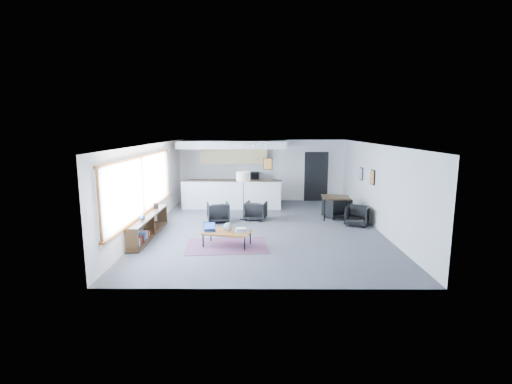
{
  "coord_description": "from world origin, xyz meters",
  "views": [
    {
      "loc": [
        -0.16,
        -11.27,
        3.09
      ],
      "look_at": [
        -0.24,
        0.4,
        1.07
      ],
      "focal_mm": 26.0,
      "sensor_mm": 36.0,
      "label": 1
    }
  ],
  "objects_px": {
    "microwave": "(252,175)",
    "book_stack": "(241,230)",
    "ceramic_pot": "(228,227)",
    "armchair_right": "(256,210)",
    "dining_table": "(336,199)",
    "coffee_table": "(227,232)",
    "floor_lamp": "(243,178)",
    "dining_chair_near": "(357,216)",
    "laptop": "(210,228)",
    "dining_chair_far": "(337,208)",
    "armchair_left": "(218,211)"
  },
  "relations": [
    {
      "from": "dining_chair_far",
      "to": "microwave",
      "type": "distance_m",
      "value": 4.2
    },
    {
      "from": "microwave",
      "to": "ceramic_pot",
      "type": "bearing_deg",
      "value": -92.13
    },
    {
      "from": "dining_chair_near",
      "to": "microwave",
      "type": "xyz_separation_m",
      "value": [
        -3.43,
        3.87,
        0.83
      ]
    },
    {
      "from": "floor_lamp",
      "to": "microwave",
      "type": "relative_size",
      "value": 2.79
    },
    {
      "from": "dining_table",
      "to": "armchair_right",
      "type": "bearing_deg",
      "value": -176.07
    },
    {
      "from": "coffee_table",
      "to": "laptop",
      "type": "xyz_separation_m",
      "value": [
        -0.47,
        0.07,
        0.09
      ]
    },
    {
      "from": "coffee_table",
      "to": "armchair_left",
      "type": "height_order",
      "value": "armchair_left"
    },
    {
      "from": "armchair_left",
      "to": "coffee_table",
      "type": "bearing_deg",
      "value": 88.1
    },
    {
      "from": "coffee_table",
      "to": "floor_lamp",
      "type": "relative_size",
      "value": 0.82
    },
    {
      "from": "armchair_right",
      "to": "armchair_left",
      "type": "bearing_deg",
      "value": 26.48
    },
    {
      "from": "laptop",
      "to": "book_stack",
      "type": "relative_size",
      "value": 0.95
    },
    {
      "from": "dining_chair_near",
      "to": "microwave",
      "type": "bearing_deg",
      "value": 154.75
    },
    {
      "from": "book_stack",
      "to": "armchair_right",
      "type": "distance_m",
      "value": 2.91
    },
    {
      "from": "laptop",
      "to": "coffee_table",
      "type": "bearing_deg",
      "value": -17.37
    },
    {
      "from": "coffee_table",
      "to": "dining_chair_far",
      "type": "xyz_separation_m",
      "value": [
        3.55,
        3.15,
        -0.03
      ]
    },
    {
      "from": "ceramic_pot",
      "to": "armchair_right",
      "type": "bearing_deg",
      "value": 76.01
    },
    {
      "from": "dining_chair_far",
      "to": "laptop",
      "type": "bearing_deg",
      "value": 17.88
    },
    {
      "from": "book_stack",
      "to": "dining_chair_far",
      "type": "height_order",
      "value": "dining_chair_far"
    },
    {
      "from": "book_stack",
      "to": "laptop",
      "type": "bearing_deg",
      "value": 174.61
    },
    {
      "from": "armchair_left",
      "to": "microwave",
      "type": "distance_m",
      "value": 3.66
    },
    {
      "from": "laptop",
      "to": "ceramic_pot",
      "type": "height_order",
      "value": "ceramic_pot"
    },
    {
      "from": "microwave",
      "to": "book_stack",
      "type": "bearing_deg",
      "value": -88.85
    },
    {
      "from": "book_stack",
      "to": "ceramic_pot",
      "type": "bearing_deg",
      "value": 176.69
    },
    {
      "from": "ceramic_pot",
      "to": "floor_lamp",
      "type": "relative_size",
      "value": 0.14
    },
    {
      "from": "coffee_table",
      "to": "dining_chair_near",
      "type": "distance_m",
      "value": 4.51
    },
    {
      "from": "ceramic_pot",
      "to": "armchair_left",
      "type": "xyz_separation_m",
      "value": [
        -0.55,
        2.56,
        -0.16
      ]
    },
    {
      "from": "armchair_right",
      "to": "microwave",
      "type": "distance_m",
      "value": 3.21
    },
    {
      "from": "laptop",
      "to": "dining_chair_near",
      "type": "xyz_separation_m",
      "value": [
        4.46,
        2.04,
        -0.16
      ]
    },
    {
      "from": "dining_table",
      "to": "dining_chair_near",
      "type": "height_order",
      "value": "dining_table"
    },
    {
      "from": "dining_chair_near",
      "to": "dining_chair_far",
      "type": "xyz_separation_m",
      "value": [
        -0.44,
        1.03,
        0.03
      ]
    },
    {
      "from": "ceramic_pot",
      "to": "dining_chair_near",
      "type": "relative_size",
      "value": 0.4
    },
    {
      "from": "floor_lamp",
      "to": "dining_chair_near",
      "type": "relative_size",
      "value": 2.74
    },
    {
      "from": "dining_table",
      "to": "microwave",
      "type": "relative_size",
      "value": 1.66
    },
    {
      "from": "ceramic_pot",
      "to": "microwave",
      "type": "xyz_separation_m",
      "value": [
        0.52,
        5.97,
        0.61
      ]
    },
    {
      "from": "ceramic_pot",
      "to": "dining_table",
      "type": "relative_size",
      "value": 0.24
    },
    {
      "from": "book_stack",
      "to": "armchair_left",
      "type": "height_order",
      "value": "armchair_left"
    },
    {
      "from": "armchair_left",
      "to": "armchair_right",
      "type": "relative_size",
      "value": 1.03
    },
    {
      "from": "coffee_table",
      "to": "ceramic_pot",
      "type": "bearing_deg",
      "value": 25.83
    },
    {
      "from": "ceramic_pot",
      "to": "book_stack",
      "type": "relative_size",
      "value": 0.65
    },
    {
      "from": "laptop",
      "to": "armchair_right",
      "type": "relative_size",
      "value": 0.5
    },
    {
      "from": "ceramic_pot",
      "to": "armchair_right",
      "type": "distance_m",
      "value": 2.95
    },
    {
      "from": "laptop",
      "to": "armchair_left",
      "type": "distance_m",
      "value": 2.5
    },
    {
      "from": "ceramic_pot",
      "to": "microwave",
      "type": "height_order",
      "value": "microwave"
    },
    {
      "from": "armchair_right",
      "to": "dining_chair_near",
      "type": "relative_size",
      "value": 1.15
    },
    {
      "from": "laptop",
      "to": "book_stack",
      "type": "xyz_separation_m",
      "value": [
        0.85,
        -0.08,
        -0.02
      ]
    },
    {
      "from": "dining_table",
      "to": "ceramic_pot",
      "type": "bearing_deg",
      "value": -138.49
    },
    {
      "from": "floor_lamp",
      "to": "dining_chair_near",
      "type": "xyz_separation_m",
      "value": [
        3.67,
        -0.8,
        -1.13
      ]
    },
    {
      "from": "floor_lamp",
      "to": "dining_table",
      "type": "xyz_separation_m",
      "value": [
        3.16,
        0.15,
        -0.73
      ]
    },
    {
      "from": "armchair_left",
      "to": "microwave",
      "type": "xyz_separation_m",
      "value": [
        1.07,
        3.42,
        0.77
      ]
    },
    {
      "from": "dining_chair_far",
      "to": "microwave",
      "type": "height_order",
      "value": "microwave"
    }
  ]
}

